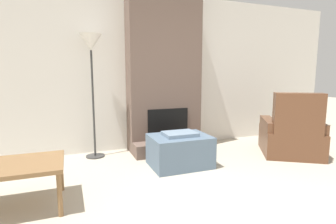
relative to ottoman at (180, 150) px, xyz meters
The scene contains 6 objects.
wall_back 1.55m from the ottoman, 85.11° to the left, with size 7.30×0.06×2.60m, color silver.
fireplace 1.34m from the ottoman, 83.78° to the left, with size 1.21×0.67×2.60m.
ottoman is the anchor object (origin of this frame).
armchair 1.85m from the ottoman, ahead, with size 1.18×1.21×1.00m.
side_table 1.97m from the ottoman, 164.00° to the right, with size 0.81×0.65×0.45m.
floor_lamp_left 1.93m from the ottoman, 141.53° to the left, with size 0.32×0.32×1.85m.
Camera 1 is at (-1.50, -1.41, 1.27)m, focal length 28.00 mm.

